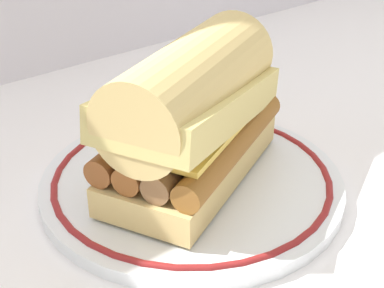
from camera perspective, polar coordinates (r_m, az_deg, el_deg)
The scene contains 3 objects.
ground_plane at distance 0.52m, azimuth 2.09°, elevation -3.48°, with size 1.50×1.50×0.00m, color white.
plate at distance 0.50m, azimuth 0.00°, elevation -3.74°, with size 0.27×0.27×0.01m.
sausage_sandwich at distance 0.46m, azimuth 0.00°, elevation 3.27°, with size 0.21×0.16×0.12m.
Camera 1 is at (-0.29, -0.32, 0.28)m, focal length 52.53 mm.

